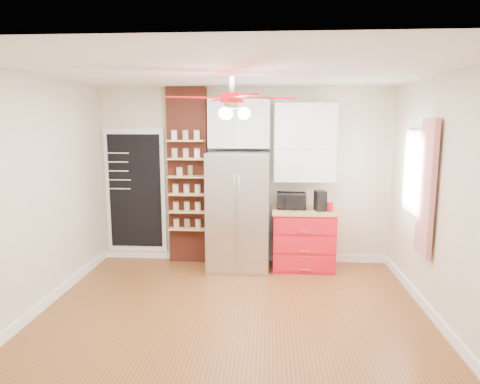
# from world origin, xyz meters

# --- Properties ---
(floor) EXTENTS (4.50, 4.50, 0.00)m
(floor) POSITION_xyz_m (0.00, 0.00, 0.00)
(floor) COLOR brown
(floor) RESTS_ON ground
(ceiling) EXTENTS (4.50, 4.50, 0.00)m
(ceiling) POSITION_xyz_m (0.00, 0.00, 2.70)
(ceiling) COLOR white
(ceiling) RESTS_ON wall_back
(wall_back) EXTENTS (4.50, 0.02, 2.70)m
(wall_back) POSITION_xyz_m (0.00, 2.00, 1.35)
(wall_back) COLOR beige
(wall_back) RESTS_ON floor
(wall_front) EXTENTS (4.50, 0.02, 2.70)m
(wall_front) POSITION_xyz_m (0.00, -2.00, 1.35)
(wall_front) COLOR beige
(wall_front) RESTS_ON floor
(wall_left) EXTENTS (0.02, 4.00, 2.70)m
(wall_left) POSITION_xyz_m (-2.25, 0.00, 1.35)
(wall_left) COLOR beige
(wall_left) RESTS_ON floor
(wall_right) EXTENTS (0.02, 4.00, 2.70)m
(wall_right) POSITION_xyz_m (2.25, 0.00, 1.35)
(wall_right) COLOR beige
(wall_right) RESTS_ON floor
(chalkboard) EXTENTS (0.95, 0.05, 1.95)m
(chalkboard) POSITION_xyz_m (-1.70, 1.96, 1.10)
(chalkboard) COLOR white
(chalkboard) RESTS_ON wall_back
(brick_pillar) EXTENTS (0.60, 0.16, 2.70)m
(brick_pillar) POSITION_xyz_m (-0.85, 1.92, 1.35)
(brick_pillar) COLOR maroon
(brick_pillar) RESTS_ON floor
(fridge) EXTENTS (0.90, 0.70, 1.75)m
(fridge) POSITION_xyz_m (-0.05, 1.63, 0.88)
(fridge) COLOR silver
(fridge) RESTS_ON floor
(upper_glass_cabinet) EXTENTS (0.90, 0.35, 0.70)m
(upper_glass_cabinet) POSITION_xyz_m (-0.05, 1.82, 2.15)
(upper_glass_cabinet) COLOR white
(upper_glass_cabinet) RESTS_ON wall_back
(red_cabinet) EXTENTS (0.94, 0.64, 0.90)m
(red_cabinet) POSITION_xyz_m (0.92, 1.68, 0.45)
(red_cabinet) COLOR red
(red_cabinet) RESTS_ON floor
(upper_shelf_unit) EXTENTS (0.90, 0.30, 1.15)m
(upper_shelf_unit) POSITION_xyz_m (0.92, 1.85, 1.88)
(upper_shelf_unit) COLOR white
(upper_shelf_unit) RESTS_ON wall_back
(window) EXTENTS (0.04, 0.75, 1.05)m
(window) POSITION_xyz_m (2.23, 0.90, 1.55)
(window) COLOR white
(window) RESTS_ON wall_right
(curtain) EXTENTS (0.06, 0.40, 1.55)m
(curtain) POSITION_xyz_m (2.18, 0.35, 1.45)
(curtain) COLOR red
(curtain) RESTS_ON wall_right
(ceiling_fan) EXTENTS (1.40, 1.40, 0.44)m
(ceiling_fan) POSITION_xyz_m (0.00, 0.00, 2.42)
(ceiling_fan) COLOR silver
(ceiling_fan) RESTS_ON ceiling
(toaster_oven) EXTENTS (0.43, 0.29, 0.24)m
(toaster_oven) POSITION_xyz_m (0.73, 1.73, 1.02)
(toaster_oven) COLOR black
(toaster_oven) RESTS_ON red_cabinet
(coffee_maker) EXTENTS (0.18, 0.21, 0.29)m
(coffee_maker) POSITION_xyz_m (1.15, 1.61, 1.05)
(coffee_maker) COLOR black
(coffee_maker) RESTS_ON red_cabinet
(canister_left) EXTENTS (0.11, 0.11, 0.14)m
(canister_left) POSITION_xyz_m (1.28, 1.53, 0.97)
(canister_left) COLOR #B60A12
(canister_left) RESTS_ON red_cabinet
(canister_right) EXTENTS (0.14, 0.14, 0.13)m
(canister_right) POSITION_xyz_m (1.27, 1.65, 0.97)
(canister_right) COLOR #B00C09
(canister_right) RESTS_ON red_cabinet
(pantry_jar_oats) EXTENTS (0.10, 0.10, 0.12)m
(pantry_jar_oats) POSITION_xyz_m (-0.95, 1.77, 1.43)
(pantry_jar_oats) COLOR #C7B498
(pantry_jar_oats) RESTS_ON brick_pillar
(pantry_jar_beans) EXTENTS (0.09, 0.09, 0.14)m
(pantry_jar_beans) POSITION_xyz_m (-0.79, 1.81, 1.44)
(pantry_jar_beans) COLOR olive
(pantry_jar_beans) RESTS_ON brick_pillar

